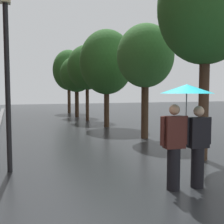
% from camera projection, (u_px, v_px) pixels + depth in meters
% --- Properties ---
extents(ground_plane, '(80.00, 80.00, 0.00)m').
position_uv_depth(ground_plane, '(157.00, 194.00, 5.03)').
color(ground_plane, '#26282B').
extents(street_tree_0, '(2.69, 2.69, 5.90)m').
position_uv_depth(street_tree_0, '(206.00, 7.00, 7.30)').
color(street_tree_0, '#473323').
rests_on(street_tree_0, ground).
extents(street_tree_1, '(2.36, 2.36, 4.75)m').
position_uv_depth(street_tree_1, '(145.00, 57.00, 10.90)').
color(street_tree_1, '#473323').
rests_on(street_tree_1, ground).
extents(street_tree_2, '(2.99, 2.99, 5.36)m').
position_uv_depth(street_tree_2, '(107.00, 62.00, 14.56)').
color(street_tree_2, '#473323').
rests_on(street_tree_2, ground).
extents(street_tree_3, '(2.68, 2.68, 5.13)m').
position_uv_depth(street_tree_3, '(87.00, 68.00, 17.91)').
color(street_tree_3, '#473323').
rests_on(street_tree_3, ground).
extents(street_tree_4, '(2.60, 2.60, 4.75)m').
position_uv_depth(street_tree_4, '(77.00, 74.00, 20.69)').
color(street_tree_4, '#473323').
rests_on(street_tree_4, ground).
extents(street_tree_5, '(2.93, 2.93, 5.84)m').
position_uv_depth(street_tree_5, '(69.00, 70.00, 24.45)').
color(street_tree_5, '#473323').
rests_on(street_tree_5, ground).
extents(couple_under_umbrella, '(1.12, 1.05, 2.09)m').
position_uv_depth(couple_under_umbrella, '(186.00, 122.00, 5.24)').
color(couple_under_umbrella, black).
rests_on(couple_under_umbrella, ground).
extents(street_lamp_post, '(0.24, 0.24, 4.33)m').
position_uv_depth(street_lamp_post, '(7.00, 67.00, 6.26)').
color(street_lamp_post, black).
rests_on(street_lamp_post, ground).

